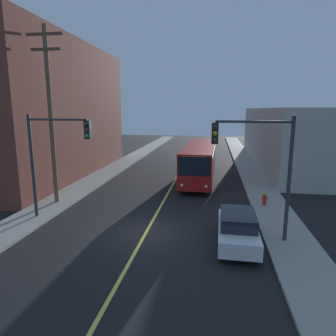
{
  "coord_description": "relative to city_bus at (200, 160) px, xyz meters",
  "views": [
    {
      "loc": [
        3.4,
        -14.6,
        6.41
      ],
      "look_at": [
        0.0,
        7.62,
        2.0
      ],
      "focal_mm": 32.04,
      "sensor_mm": 36.0,
      "label": 1
    }
  ],
  "objects": [
    {
      "name": "utility_pole_near",
      "position": [
        -9.41,
        -8.79,
        4.59
      ],
      "size": [
        2.4,
        0.28,
        11.47
      ],
      "color": "brown",
      "rests_on": "sidewalk_left"
    },
    {
      "name": "traffic_signal_left_corner",
      "position": [
        -7.61,
        -11.63,
        2.49
      ],
      "size": [
        3.75,
        0.48,
        6.0
      ],
      "color": "#2D2D33",
      "rests_on": "sidewalk_left"
    },
    {
      "name": "traffic_signal_right_corner",
      "position": [
        3.21,
        -12.93,
        2.49
      ],
      "size": [
        3.75,
        0.48,
        6.0
      ],
      "color": "#2D2D33",
      "rests_on": "sidewalk_right"
    },
    {
      "name": "sidewalk_left",
      "position": [
        -9.45,
        -2.68,
        -1.74
      ],
      "size": [
        2.5,
        90.0,
        0.15
      ],
      "primitive_type": "cube",
      "color": "gray",
      "rests_on": "ground"
    },
    {
      "name": "ground_plane",
      "position": [
        -2.2,
        -12.68,
        -1.82
      ],
      "size": [
        120.0,
        120.0,
        0.0
      ],
      "primitive_type": "plane",
      "color": "black"
    },
    {
      "name": "parked_car_white",
      "position": [
        2.44,
        -13.49,
        -0.98
      ],
      "size": [
        1.89,
        4.43,
        1.62
      ],
      "color": "silver",
      "rests_on": "ground"
    },
    {
      "name": "city_bus",
      "position": [
        0.0,
        0.0,
        0.0
      ],
      "size": [
        2.83,
        12.21,
        3.2
      ],
      "color": "maroon",
      "rests_on": "ground"
    },
    {
      "name": "building_right_warehouse",
      "position": [
        12.29,
        10.35,
        1.45
      ],
      "size": [
        12.0,
        27.97,
        6.54
      ],
      "color": "#B2B2A8",
      "rests_on": "ground"
    },
    {
      "name": "building_left_brick",
      "position": [
        -15.69,
        -0.11,
        4.46
      ],
      "size": [
        10.0,
        21.32,
        12.55
      ],
      "color": "brown",
      "rests_on": "ground"
    },
    {
      "name": "sidewalk_right",
      "position": [
        5.05,
        -2.68,
        -1.74
      ],
      "size": [
        2.5,
        90.0,
        0.15
      ],
      "primitive_type": "cube",
      "color": "gray",
      "rests_on": "ground"
    },
    {
      "name": "lane_stripe_center",
      "position": [
        -2.2,
        2.32,
        -1.81
      ],
      "size": [
        0.16,
        60.0,
        0.01
      ],
      "primitive_type": "cube",
      "color": "#D8CC4C",
      "rests_on": "ground"
    },
    {
      "name": "fire_hydrant",
      "position": [
        4.65,
        -7.42,
        -1.23
      ],
      "size": [
        0.44,
        0.26,
        0.84
      ],
      "color": "red",
      "rests_on": "sidewalk_right"
    }
  ]
}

